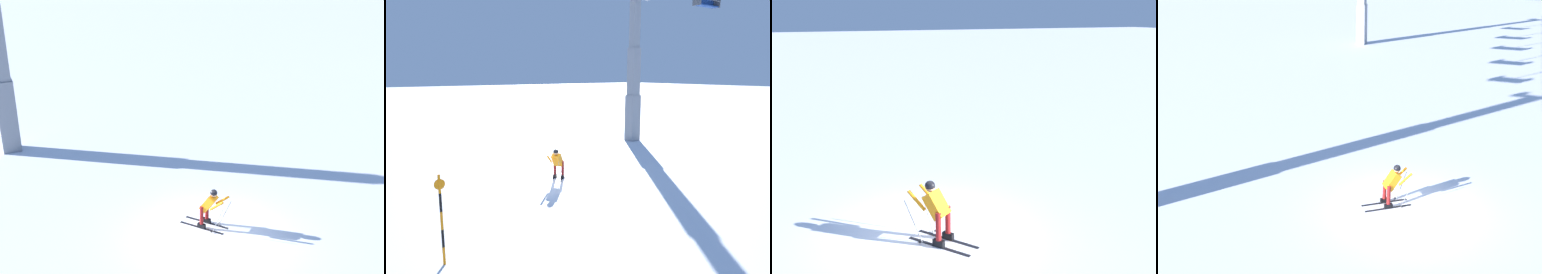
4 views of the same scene
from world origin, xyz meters
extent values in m
plane|color=white|center=(0.00, 0.00, 0.00)|extent=(260.00, 260.00, 0.00)
cube|color=black|center=(0.15, 0.83, 0.01)|extent=(1.06, 1.39, 0.01)
cube|color=black|center=(0.15, 0.83, 0.09)|extent=(0.25, 0.29, 0.16)
cylinder|color=maroon|center=(0.15, 0.83, 0.51)|extent=(0.13, 0.13, 0.68)
cube|color=black|center=(-0.18, 0.59, 0.01)|extent=(1.06, 1.39, 0.01)
cube|color=black|center=(-0.18, 0.59, 0.09)|extent=(0.25, 0.29, 0.16)
cylinder|color=maroon|center=(-0.18, 0.59, 0.51)|extent=(0.13, 0.13, 0.68)
cube|color=orange|center=(0.09, 0.56, 0.94)|extent=(0.68, 0.71, 0.67)
sphere|color=tan|center=(0.20, 0.42, 1.34)|extent=(0.23, 0.23, 0.23)
sphere|color=black|center=(0.20, 0.42, 1.37)|extent=(0.24, 0.24, 0.24)
cylinder|color=orange|center=(0.51, 0.38, 1.04)|extent=(0.37, 0.46, 0.45)
cylinder|color=gray|center=(0.58, 0.37, 0.44)|extent=(0.40, 0.33, 1.17)
cylinder|color=black|center=(0.51, 0.54, 0.05)|extent=(0.07, 0.07, 0.01)
cylinder|color=orange|center=(0.14, 0.11, 1.04)|extent=(0.37, 0.46, 0.45)
cylinder|color=gray|center=(0.13, 0.04, 0.44)|extent=(0.21, 0.47, 1.17)
cylinder|color=black|center=(-0.01, 0.15, 0.05)|extent=(0.07, 0.07, 0.01)
cube|color=gray|center=(26.56, 10.60, 1.70)|extent=(0.78, 0.78, 3.40)
camera|label=1|loc=(-6.72, -12.74, 9.31)|focal=46.44mm
camera|label=2|loc=(14.54, -8.44, 5.01)|focal=34.41mm
camera|label=3|loc=(3.16, 9.38, 5.20)|focal=40.97mm
camera|label=4|loc=(-14.30, -3.14, 8.49)|focal=45.71mm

